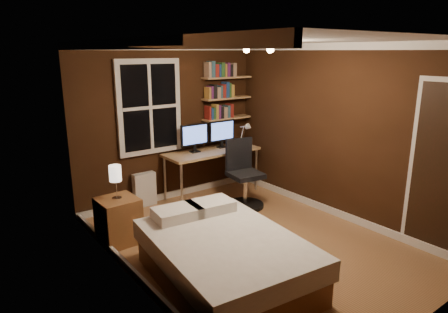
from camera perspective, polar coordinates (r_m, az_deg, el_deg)
floor at (r=5.27m, az=4.10°, el=-12.15°), size 4.20×4.20×0.00m
wall_back at (r=6.52m, az=-7.85°, el=4.66°), size 3.20×0.04×2.50m
wall_left at (r=4.00m, az=-13.21°, el=-2.10°), size 0.04×4.20×2.50m
wall_right at (r=5.98m, az=16.03°, el=3.30°), size 0.04×4.20×2.50m
ceiling at (r=4.70m, az=4.69°, el=16.16°), size 3.20×4.20×0.02m
window at (r=6.29m, az=-10.60°, el=6.94°), size 1.06×0.06×1.46m
door at (r=5.27m, az=29.22°, el=-2.09°), size 0.03×0.82×2.05m
ceiling_fixture at (r=4.62m, az=5.51°, el=14.93°), size 0.44×0.44×0.18m
bookshelf_lower at (r=7.01m, az=0.40°, el=5.50°), size 0.92×0.22×0.03m
books_row_lower at (r=6.99m, az=0.40°, el=6.55°), size 0.54×0.16×0.23m
bookshelf_middle at (r=6.96m, az=0.40°, el=8.34°), size 0.92×0.22×0.03m
books_row_middle at (r=6.95m, az=0.40°, el=9.41°), size 0.54×0.16×0.23m
bookshelf_upper at (r=6.93m, az=0.41°, el=11.22°), size 0.92×0.22×0.03m
books_row_upper at (r=6.92m, az=0.41°, el=12.29°), size 0.54×0.16×0.23m
bed at (r=4.35m, az=0.03°, el=-14.23°), size 1.54×2.01×0.64m
nightstand at (r=5.33m, az=-14.82°, el=-8.82°), size 0.49×0.49×0.59m
bedside_lamp at (r=5.15m, az=-15.20°, el=-3.57°), size 0.15×0.15×0.43m
radiator at (r=6.45m, az=-11.28°, el=-4.64°), size 0.36×0.13×0.54m
desk at (r=6.68m, az=-1.74°, el=0.36°), size 1.64×0.61×0.78m
monitor_left at (r=6.53m, az=-4.22°, el=2.64°), size 0.51×0.12×0.47m
monitor_right at (r=6.83m, az=-0.31°, el=3.23°), size 0.51×0.12×0.47m
desk_lamp at (r=6.91m, az=2.97°, el=3.21°), size 0.14×0.32×0.44m
office_chair at (r=6.29m, az=2.83°, el=-3.48°), size 0.59×0.59×1.06m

